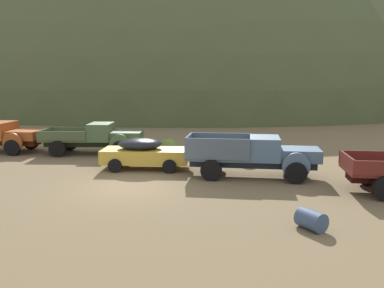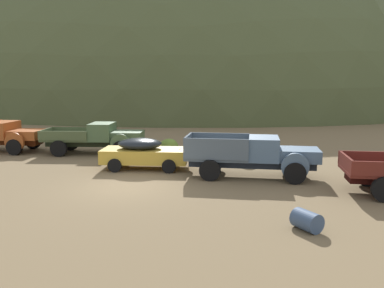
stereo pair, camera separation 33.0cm
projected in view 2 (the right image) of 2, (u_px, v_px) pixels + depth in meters
ground_plane at (126, 187)px, 16.59m from camera, size 300.00×300.00×0.00m
hill_distant at (162, 103)px, 76.51m from camera, size 98.30×77.65×53.77m
hill_far_left at (336, 103)px, 76.46m from camera, size 94.57×69.91×50.34m
truck_oxide_orange at (1, 135)px, 24.85m from camera, size 6.54×3.46×1.91m
truck_weathered_green at (101, 138)px, 24.08m from camera, size 6.32×3.65×1.89m
car_faded_yellow at (148, 153)px, 20.01m from camera, size 4.83×2.82×1.57m
truck_chalk_blue at (260, 156)px, 18.18m from camera, size 6.29×3.02×1.91m
oil_drum_tipped at (307, 221)px, 11.82m from camera, size 1.03×1.02×0.60m
bush_front_left at (25, 139)px, 29.17m from camera, size 0.91×0.98×0.72m
bush_near_barrel at (112, 144)px, 26.67m from camera, size 0.83×0.60×0.61m
bush_front_right at (378, 164)px, 20.48m from camera, size 0.83×0.73×0.65m
bush_between_trucks at (248, 163)px, 20.65m from camera, size 0.93×0.81×0.85m
bush_back_edge at (168, 147)px, 25.16m from camera, size 1.23×1.06×1.00m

